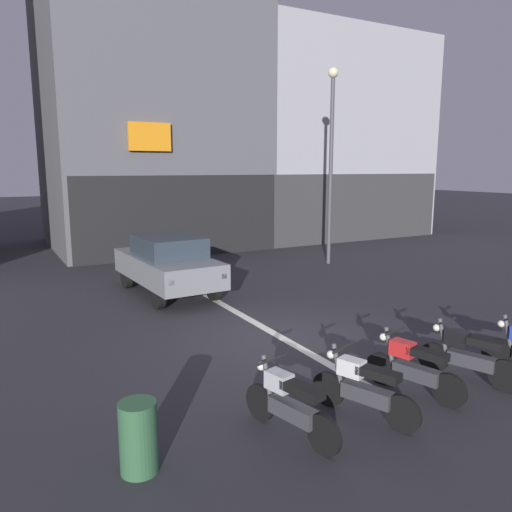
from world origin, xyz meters
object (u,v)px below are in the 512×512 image
Objects in this scene: motorcycle_white_row_left_mid at (363,387)px; motorcycle_black_row_right_mid at (468,355)px; street_lamp at (331,147)px; trash_bin at (138,437)px; motorcycle_red_row_centre at (413,367)px; motorcycle_silver_row_leftmost at (289,403)px; car_grey_crossing_near at (168,263)px.

motorcycle_white_row_left_mid is 1.00× the size of motorcycle_black_row_right_mid.
street_lamp is 13.87m from trash_bin.
motorcycle_black_row_right_mid is at bearing -3.47° from motorcycle_red_row_centre.
motorcycle_black_row_right_mid reaches higher than trash_bin.
motorcycle_silver_row_leftmost and motorcycle_red_row_centre have the same top height.
motorcycle_silver_row_leftmost and motorcycle_black_row_right_mid have the same top height.
street_lamp reaches higher than trash_bin.
motorcycle_black_row_right_mid is at bearing 3.07° from motorcycle_white_row_left_mid.
motorcycle_white_row_left_mid is 1.18m from motorcycle_red_row_centre.
street_lamp is 4.35× the size of motorcycle_white_row_left_mid.
motorcycle_red_row_centre is 1.02× the size of motorcycle_black_row_right_mid.
motorcycle_red_row_centre is at bearing -80.74° from car_grey_crossing_near.
motorcycle_black_row_right_mid is (-4.22, -9.38, -3.74)m from street_lamp.
trash_bin is (-4.25, 0.08, -0.03)m from motorcycle_red_row_centre.
motorcycle_silver_row_leftmost is 1.01× the size of motorcycle_red_row_centre.
trash_bin is at bearing 174.75° from motorcycle_silver_row_leftmost.
car_grey_crossing_near is 7.99m from motorcycle_silver_row_leftmost.
motorcycle_red_row_centre and motorcycle_black_row_right_mid have the same top height.
street_lamp reaches higher than car_grey_crossing_near.
motorcycle_black_row_right_mid is at bearing 0.53° from motorcycle_silver_row_leftmost.
motorcycle_red_row_centre is at bearing 2.53° from motorcycle_silver_row_leftmost.
motorcycle_red_row_centre reaches higher than trash_bin.
motorcycle_white_row_left_mid reaches higher than trash_bin.
motorcycle_silver_row_leftmost is 1.16m from motorcycle_white_row_left_mid.
motorcycle_black_row_right_mid is 1.87× the size of trash_bin.
motorcycle_red_row_centre is (1.27, -7.81, -0.43)m from car_grey_crossing_near.
car_grey_crossing_near is at bearing 99.26° from motorcycle_red_row_centre.
motorcycle_silver_row_leftmost is at bearing 175.44° from motorcycle_white_row_left_mid.
car_grey_crossing_near is 2.63× the size of motorcycle_black_row_right_mid.
car_grey_crossing_near reaches higher than motorcycle_silver_row_leftmost.
car_grey_crossing_near reaches higher than motorcycle_black_row_right_mid.
motorcycle_silver_row_leftmost is at bearing -179.47° from motorcycle_black_row_right_mid.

